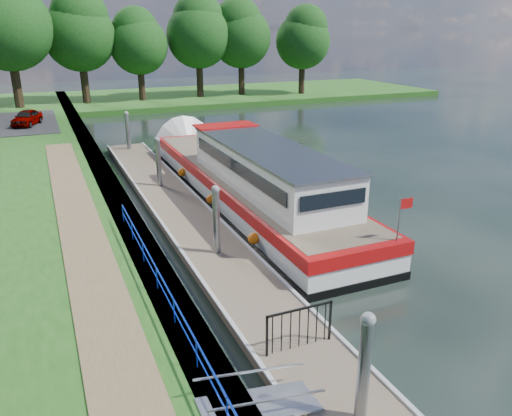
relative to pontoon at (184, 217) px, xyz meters
name	(u,v)px	position (x,y,z in m)	size (l,w,h in m)	color
bank_edge	(118,207)	(-2.55, 2.00, 0.20)	(1.10, 90.00, 0.78)	#473D2D
far_bank	(192,97)	(12.00, 39.00, 0.12)	(60.00, 18.00, 0.60)	#1C4A15
footpath	(92,270)	(-4.40, -5.00, 0.62)	(1.60, 40.00, 0.05)	brown
blue_fence	(184,325)	(-2.75, -10.00, 1.13)	(0.04, 18.04, 0.72)	#0C2DBF
pontoon	(184,217)	(0.00, 0.00, 0.00)	(2.50, 30.00, 0.56)	brown
mooring_piles	(183,194)	(0.00, 0.00, 1.10)	(0.30, 27.30, 3.55)	gray
gangway	(259,404)	(-1.85, -12.50, 0.44)	(2.58, 1.00, 0.92)	#A5A8AD
gate_panel	(300,322)	(0.00, -10.80, 0.97)	(1.85, 0.05, 1.15)	black
barge	(242,177)	(3.60, 2.00, 0.90)	(4.36, 21.15, 4.78)	black
horizon_trees	(67,30)	(-1.61, 35.68, 7.76)	(54.38, 10.03, 12.87)	#332316
car_a	(27,117)	(-6.22, 23.23, 1.27)	(1.45, 3.61, 1.23)	#999999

